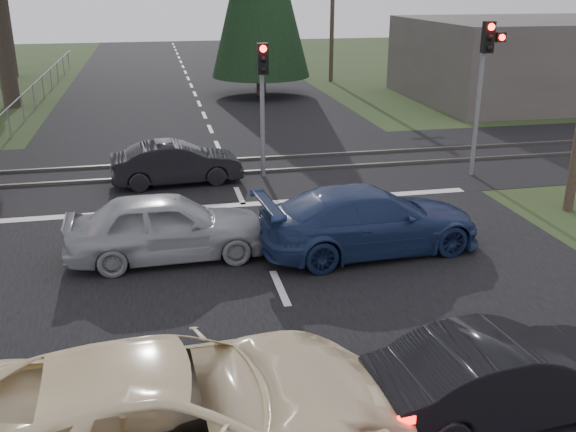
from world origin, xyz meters
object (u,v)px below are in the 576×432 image
object	(u,v)px
traffic_signal_right	(485,69)
dark_hatchback	(504,376)
blue_sedan	(369,220)
traffic_signal_center	(263,87)
utility_pole_mid	(333,0)
cream_coupe	(170,421)
dark_car_far	(176,163)
silver_car	(167,226)

from	to	relation	value
traffic_signal_right	dark_hatchback	bearing A→B (deg)	-115.50
blue_sedan	traffic_signal_center	bearing A→B (deg)	6.99
blue_sedan	traffic_signal_right	bearing A→B (deg)	-51.36
utility_pole_mid	cream_coupe	distance (m)	33.85
utility_pole_mid	dark_hatchback	size ratio (longest dim) A/B	2.31
utility_pole_mid	cream_coupe	xyz separation A→B (m)	(-10.80, -31.84, -3.89)
utility_pole_mid	dark_car_far	world-z (taller)	utility_pole_mid
silver_car	blue_sedan	size ratio (longest dim) A/B	0.86
cream_coupe	blue_sedan	distance (m)	7.84
dark_hatchback	silver_car	size ratio (longest dim) A/B	0.89
utility_pole_mid	blue_sedan	size ratio (longest dim) A/B	1.76
traffic_signal_right	blue_sedan	world-z (taller)	traffic_signal_right
traffic_signal_right	silver_car	bearing A→B (deg)	-155.19
traffic_signal_right	cream_coupe	world-z (taller)	traffic_signal_right
traffic_signal_center	dark_car_far	size ratio (longest dim) A/B	1.06
traffic_signal_center	traffic_signal_right	bearing A→B (deg)	-10.41
blue_sedan	dark_car_far	distance (m)	7.32
silver_car	dark_car_far	distance (m)	5.60
silver_car	traffic_signal_center	bearing A→B (deg)	-30.11
cream_coupe	silver_car	world-z (taller)	cream_coupe
traffic_signal_right	dark_car_far	size ratio (longest dim) A/B	1.22
cream_coupe	silver_car	bearing A→B (deg)	-4.41
traffic_signal_right	blue_sedan	bearing A→B (deg)	-136.13
traffic_signal_center	dark_car_far	distance (m)	3.45
cream_coupe	dark_car_far	distance (m)	12.44
utility_pole_mid	blue_sedan	bearing A→B (deg)	-103.56
traffic_signal_center	cream_coupe	distance (m)	13.10
dark_hatchback	dark_car_far	xyz separation A→B (m)	(-3.97, 12.14, -0.00)
dark_car_far	traffic_signal_right	bearing A→B (deg)	-101.37
cream_coupe	blue_sedan	xyz separation A→B (m)	(4.65, 6.31, -0.10)
traffic_signal_right	utility_pole_mid	size ratio (longest dim) A/B	0.52
cream_coupe	silver_car	xyz separation A→B (m)	(0.17, 6.84, -0.10)
utility_pole_mid	cream_coupe	size ratio (longest dim) A/B	1.49
cream_coupe	traffic_signal_right	bearing A→B (deg)	-44.04
traffic_signal_center	dark_hatchback	distance (m)	12.49
dark_hatchback	silver_car	bearing A→B (deg)	28.86
traffic_signal_center	utility_pole_mid	bearing A→B (deg)	68.79
traffic_signal_center	dark_car_far	world-z (taller)	traffic_signal_center
traffic_signal_right	dark_hatchback	size ratio (longest dim) A/B	1.21
utility_pole_mid	cream_coupe	world-z (taller)	utility_pole_mid
cream_coupe	silver_car	size ratio (longest dim) A/B	1.38
cream_coupe	dark_car_far	xyz separation A→B (m)	(0.62, 12.42, -0.20)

